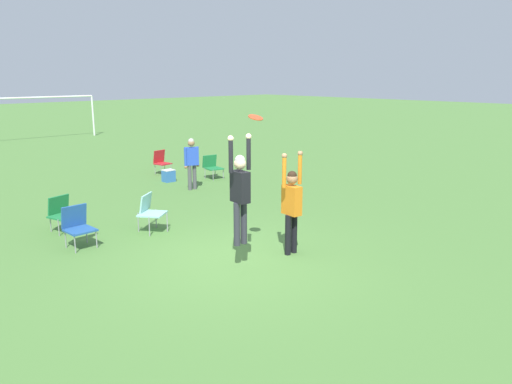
# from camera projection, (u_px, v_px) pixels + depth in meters

# --- Properties ---
(ground_plane) EXTENTS (120.00, 120.00, 0.00)m
(ground_plane) POSITION_uv_depth(u_px,v_px,m) (236.00, 261.00, 9.56)
(ground_plane) COLOR #4C7A38
(person_jumping) EXTENTS (0.52, 0.39, 2.02)m
(person_jumping) POSITION_uv_depth(u_px,v_px,m) (240.00, 188.00, 8.90)
(person_jumping) COLOR #2D2D38
(person_jumping) RESTS_ON ground_plane
(person_defending) EXTENTS (0.55, 0.42, 2.05)m
(person_defending) POSITION_uv_depth(u_px,v_px,m) (292.00, 201.00, 9.72)
(person_defending) COLOR black
(person_defending) RESTS_ON ground_plane
(frisbee) EXTENTS (0.27, 0.26, 0.10)m
(frisbee) POSITION_uv_depth(u_px,v_px,m) (256.00, 117.00, 8.88)
(frisbee) COLOR #E04C23
(camping_chair_0) EXTENTS (0.56, 0.60, 0.87)m
(camping_chair_0) POSITION_uv_depth(u_px,v_px,m) (77.00, 224.00, 10.26)
(camping_chair_0) COLOR gray
(camping_chair_0) RESTS_ON ground_plane
(camping_chair_1) EXTENTS (0.65, 0.69, 0.80)m
(camping_chair_1) POSITION_uv_depth(u_px,v_px,m) (62.00, 212.00, 11.33)
(camping_chair_1) COLOR gray
(camping_chair_1) RESTS_ON ground_plane
(camping_chair_2) EXTENTS (0.77, 0.84, 0.84)m
(camping_chair_2) POSITION_uv_depth(u_px,v_px,m) (150.00, 210.00, 11.31)
(camping_chair_2) COLOR gray
(camping_chair_2) RESTS_ON ground_plane
(camping_chair_3) EXTENTS (0.60, 0.64, 0.80)m
(camping_chair_3) POSITION_uv_depth(u_px,v_px,m) (212.00, 166.00, 17.09)
(camping_chair_3) COLOR gray
(camping_chair_3) RESTS_ON ground_plane
(camping_chair_4) EXTENTS (0.55, 0.59, 0.86)m
(camping_chair_4) POSITION_uv_depth(u_px,v_px,m) (161.00, 161.00, 17.87)
(camping_chair_4) COLOR gray
(camping_chair_4) RESTS_ON ground_plane
(person_spectator_near) EXTENTS (0.56, 0.35, 1.60)m
(person_spectator_near) POSITION_uv_depth(u_px,v_px,m) (192.00, 159.00, 15.33)
(person_spectator_near) COLOR #4C4C51
(person_spectator_near) RESTS_ON ground_plane
(cooler_box) EXTENTS (0.37, 0.33, 0.40)m
(cooler_box) POSITION_uv_depth(u_px,v_px,m) (169.00, 176.00, 16.65)
(cooler_box) COLOR #336BB7
(cooler_box) RESTS_ON ground_plane
(soccer_goal) EXTENTS (7.10, 0.10, 2.35)m
(soccer_goal) POSITION_uv_depth(u_px,v_px,m) (30.00, 106.00, 26.68)
(soccer_goal) COLOR white
(soccer_goal) RESTS_ON ground_plane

